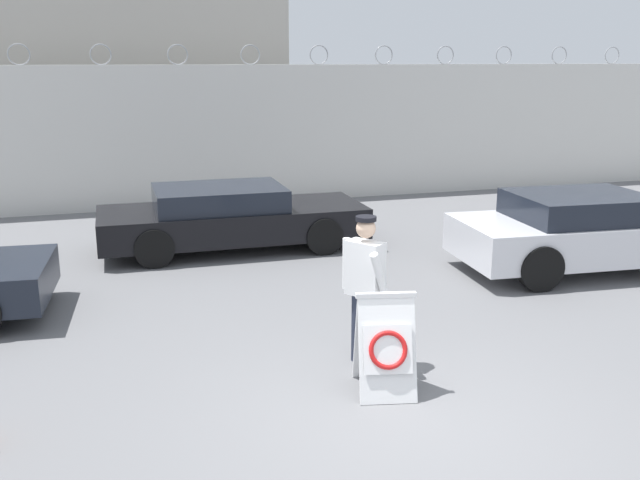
% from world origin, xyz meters
% --- Properties ---
extents(ground_plane, '(90.00, 90.00, 0.00)m').
position_xyz_m(ground_plane, '(0.00, 0.00, 0.00)').
color(ground_plane, slate).
extents(perimeter_wall, '(36.00, 0.30, 3.73)m').
position_xyz_m(perimeter_wall, '(-0.00, 11.15, 1.65)').
color(perimeter_wall, silver).
rests_on(perimeter_wall, ground_plane).
extents(building_block, '(9.88, 7.06, 6.44)m').
position_xyz_m(building_block, '(-2.69, 16.52, 3.22)').
color(building_block, '#B2ADA3').
rests_on(building_block, ground_plane).
extents(barricade_sign, '(0.73, 0.81, 1.09)m').
position_xyz_m(barricade_sign, '(0.05, 0.64, 0.54)').
color(barricade_sign, white).
rests_on(barricade_sign, ground_plane).
extents(security_guard, '(0.44, 0.66, 1.73)m').
position_xyz_m(security_guard, '(0.11, 1.41, 0.96)').
color(security_guard, '#232838').
rests_on(security_guard, ground_plane).
extents(parked_car_rear_sedan, '(4.80, 1.97, 1.17)m').
position_xyz_m(parked_car_rear_sedan, '(-0.48, 6.91, 0.60)').
color(parked_car_rear_sedan, black).
rests_on(parked_car_rear_sedan, ground_plane).
extents(parked_car_far_side, '(4.49, 2.18, 1.29)m').
position_xyz_m(parked_car_far_side, '(4.92, 3.87, 0.66)').
color(parked_car_far_side, black).
rests_on(parked_car_far_side, ground_plane).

